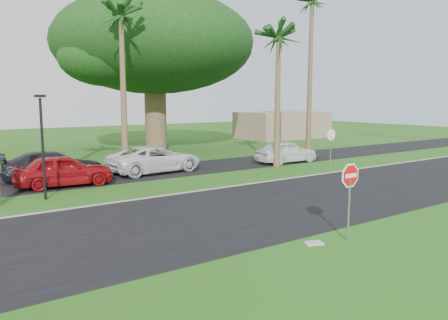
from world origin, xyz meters
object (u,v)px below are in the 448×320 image
car_minivan (155,159)px  car_red (64,171)px  stop_sign_far (331,140)px  car_dark (54,166)px  stop_sign_near (350,186)px  car_pickup (286,152)px

car_minivan → car_red: bearing=97.6°
stop_sign_far → car_dark: size_ratio=0.48×
car_minivan → stop_sign_near: bearing=172.2°
stop_sign_near → car_pickup: 17.13m
car_red → car_minivan: size_ratio=0.83×
stop_sign_far → car_dark: 17.32m
stop_sign_far → car_red: (-16.51, 3.03, -0.95)m
car_pickup → stop_sign_near: bearing=146.9°
stop_sign_far → car_red: stop_sign_far is taller
stop_sign_near → car_pickup: bearing=53.8°
stop_sign_near → car_minivan: bearing=87.3°
stop_sign_far → car_dark: (-16.50, 5.17, -0.99)m
stop_sign_near → car_minivan: stop_sign_near is taller
stop_sign_near → car_pickup: size_ratio=0.58×
car_dark → car_minivan: 5.80m
car_minivan → stop_sign_far: bearing=-116.9°
stop_sign_near → car_red: 14.93m
stop_sign_near → stop_sign_far: 15.91m
car_red → car_minivan: 5.89m
car_minivan → car_pickup: (9.37, -1.51, -0.03)m
stop_sign_near → car_pickup: stop_sign_near is taller
car_red → car_minivan: car_red is taller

